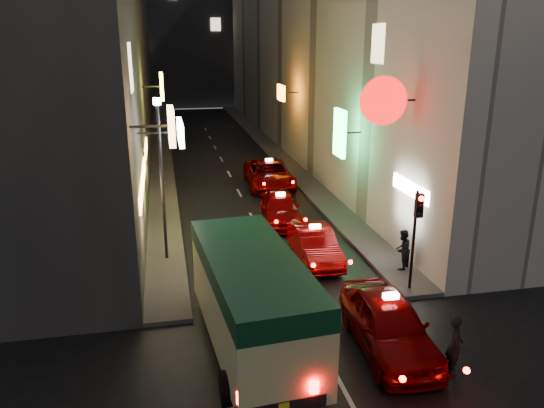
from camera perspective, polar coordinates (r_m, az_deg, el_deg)
building_left at (r=40.93m, az=-18.10°, el=17.41°), size 7.67×52.00×18.00m
building_right at (r=42.49m, az=5.01°, el=18.13°), size 8.09×52.00×18.00m
building_far at (r=72.90m, az=-9.03°, el=19.25°), size 30.00×10.00×22.00m
sidewalk_left at (r=41.59m, az=-11.80°, el=5.47°), size 1.50×52.00×0.15m
sidewalk_right at (r=42.41m, az=-0.20°, el=6.07°), size 1.50×52.00×0.15m
minibus at (r=14.68m, az=-2.15°, el=-9.41°), size 2.84×6.81×2.86m
taxi_near at (r=15.48m, az=12.47°, el=-12.08°), size 2.63×5.86×2.00m
taxi_second at (r=20.94m, az=4.61°, el=-4.08°), size 2.07×4.90×1.72m
taxi_third at (r=25.26m, az=0.92°, el=-0.29°), size 2.50×4.89×1.66m
taxi_far at (r=31.15m, az=-0.31°, el=3.44°), size 2.57×5.76×1.97m
pedestrian_crossing at (r=14.93m, az=19.09°, el=-13.74°), size 0.58×0.72×1.89m
pedestrian_sidewalk at (r=20.30m, az=13.87°, el=-4.52°), size 0.76×0.74×1.74m
traffic_light at (r=18.15m, az=15.34°, el=-1.67°), size 0.26×0.43×3.50m
lamp_post at (r=20.30m, az=-11.82°, el=3.64°), size 0.28×0.28×6.22m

